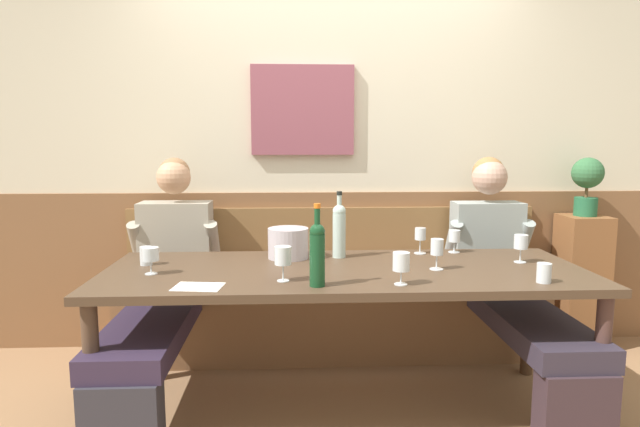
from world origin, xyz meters
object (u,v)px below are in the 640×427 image
object	(u,v)px
water_tumbler_left	(146,256)
potted_plant	(587,181)
wall_bench	(334,312)
wine_bottle_clear_water	(317,252)
wine_glass_center_rear	(401,263)
ice_bucket	(288,243)
wine_glass_mid_left	(283,256)
wine_glass_right_end	(150,255)
wine_glass_center_front	(454,237)
water_tumbler_right	(544,273)
wine_glass_mid_right	(437,248)
wine_glass_near_bucket	(420,236)
person_left_seat	(163,280)
dining_table	(345,282)
wine_glass_left_end	(521,243)
wine_bottle_green_tall	(339,229)
person_center_right_seat	(509,275)

from	to	relation	value
water_tumbler_left	potted_plant	size ratio (longest dim) A/B	0.25
wall_bench	wine_bottle_clear_water	bearing A→B (deg)	-98.27
potted_plant	wine_glass_center_rear	bearing A→B (deg)	-142.69
wall_bench	ice_bucket	size ratio (longest dim) A/B	12.24
wine_glass_mid_left	wall_bench	bearing A→B (deg)	72.49
wine_glass_right_end	wine_glass_center_front	world-z (taller)	same
ice_bucket	potted_plant	world-z (taller)	potted_plant
wine_glass_mid_left	water_tumbler_right	xyz separation A→B (m)	(1.18, -0.08, -0.07)
wine_glass_mid_right	water_tumbler_left	distance (m)	1.48
wine_glass_near_bucket	wine_glass_center_front	bearing A→B (deg)	6.16
person_left_seat	wine_bottle_clear_water	bearing A→B (deg)	-38.30
dining_table	wine_glass_left_end	size ratio (longest dim) A/B	16.22
dining_table	ice_bucket	bearing A→B (deg)	138.00
wine_bottle_clear_water	potted_plant	xyz separation A→B (m)	(1.80, 1.09, 0.22)
water_tumbler_left	wine_glass_right_end	bearing A→B (deg)	-69.08
dining_table	wine_glass_right_end	size ratio (longest dim) A/B	18.45
wine_glass_center_front	dining_table	bearing A→B (deg)	-151.55
wall_bench	dining_table	distance (m)	0.84
dining_table	person_left_seat	bearing A→B (deg)	161.16
wine_glass_right_end	potted_plant	bearing A→B (deg)	18.00
dining_table	wine_glass_near_bucket	distance (m)	0.59
wine_bottle_clear_water	water_tumbler_left	world-z (taller)	wine_bottle_clear_water
wine_glass_right_end	wall_bench	bearing A→B (deg)	40.60
wine_glass_near_bucket	wine_glass_center_rear	bearing A→B (deg)	-110.11
ice_bucket	wine_glass_right_end	bearing A→B (deg)	-153.45
wine_glass_left_end	wine_glass_mid_right	bearing A→B (deg)	-164.59
wine_glass_mid_left	wine_bottle_green_tall	bearing A→B (deg)	58.90
water_tumbler_left	wine_glass_near_bucket	bearing A→B (deg)	8.05
dining_table	person_left_seat	world-z (taller)	person_left_seat
wine_glass_near_bucket	water_tumbler_right	xyz separation A→B (m)	(0.41, -0.65, -0.06)
wall_bench	wine_glass_mid_right	bearing A→B (deg)	-59.98
water_tumbler_right	wine_bottle_clear_water	bearing A→B (deg)	-179.56
person_left_seat	wine_glass_right_end	xyz separation A→B (m)	(0.05, -0.41, 0.23)
wine_glass_near_bucket	water_tumbler_right	distance (m)	0.77
wine_glass_near_bucket	wine_glass_right_end	bearing A→B (deg)	-163.85
wine_bottle_green_tall	wine_glass_center_front	xyz separation A→B (m)	(0.67, 0.10, -0.07)
wall_bench	wine_glass_left_end	world-z (taller)	wall_bench
dining_table	wine_bottle_clear_water	distance (m)	0.42
person_center_right_seat	wine_glass_center_front	bearing A→B (deg)	175.97
dining_table	wine_glass_center_front	bearing A→B (deg)	28.45
wine_glass_mid_right	water_tumbler_right	xyz separation A→B (m)	(0.42, -0.27, -0.06)
wine_bottle_green_tall	water_tumbler_left	distance (m)	1.02
wall_bench	wine_glass_mid_left	xyz separation A→B (m)	(-0.31, -0.97, 0.58)
ice_bucket	water_tumbler_right	bearing A→B (deg)	-26.32
wine_bottle_clear_water	wine_bottle_green_tall	size ratio (longest dim) A/B	1.01
wine_bottle_green_tall	wine_glass_center_front	size ratio (longest dim) A/B	2.82
person_center_right_seat	potted_plant	distance (m)	0.94
wine_bottle_clear_water	ice_bucket	bearing A→B (deg)	102.86
wine_bottle_green_tall	wine_glass_mid_right	bearing A→B (deg)	-33.59
wine_glass_center_front	wine_glass_mid_right	world-z (taller)	wine_glass_mid_right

